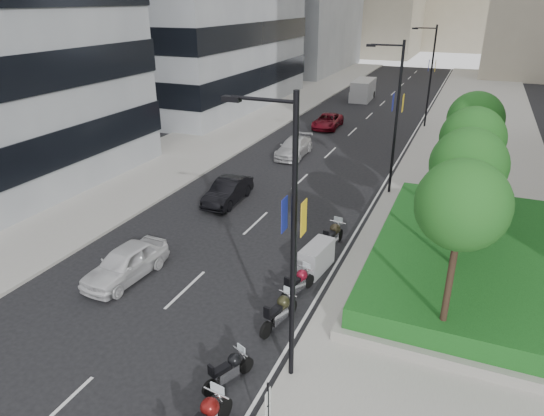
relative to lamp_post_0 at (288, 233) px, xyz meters
The scene contains 25 objects.
ground 6.62m from the lamp_post_0, 166.43° to the right, with size 160.00×160.00×0.00m, color black.
sidewalk_right 29.82m from the lamp_post_0, 80.49° to the left, with size 10.00×100.00×0.15m, color #9E9B93.
sidewalk_left 33.56m from the lamp_post_0, 119.10° to the left, with size 8.00×100.00×0.15m, color #9E9B93.
lane_edge 29.44m from the lamp_post_0, 90.88° to the left, with size 0.12×100.00×0.01m, color silver.
lane_centre 29.97m from the lamp_post_0, 101.01° to the left, with size 0.12×100.00×0.01m, color silver.
planter 11.73m from the lamp_post_0, 56.95° to the left, with size 10.00×14.00×0.40m, color gray.
hedge 11.50m from the lamp_post_0, 56.95° to the left, with size 9.40×13.40×0.80m, color #113E13.
tree_0 5.30m from the lamp_post_0, 34.56° to the left, with size 2.80×2.80×6.30m.
tree_1 8.25m from the lamp_post_0, 58.11° to the left, with size 2.80×2.80×6.30m.
tree_2 11.84m from the lamp_post_0, 68.40° to the left, with size 2.80×2.80×6.30m.
tree_3 15.62m from the lamp_post_0, 73.81° to the left, with size 2.80×2.80×6.30m.
lamp_post_0 is the anchor object (origin of this frame).
lamp_post_1 17.00m from the lamp_post_0, 90.00° to the left, with size 2.34×0.45×9.00m.
lamp_post_2 35.00m from the lamp_post_0, 90.00° to the left, with size 2.34×0.45×9.00m.
parking_sign 4.74m from the lamp_post_0, 77.67° to the right, with size 0.06×0.32×2.50m.
motorcycle_2 4.89m from the lamp_post_0, 146.29° to the right, with size 0.96×1.86×0.99m.
motorcycle_3 5.15m from the lamp_post_0, 116.73° to the left, with size 0.80×2.25×1.13m.
motorcycle_4 6.44m from the lamp_post_0, 105.29° to the left, with size 0.88×2.05×1.05m.
motorcycle_5 8.01m from the lamp_post_0, 99.84° to the left, with size 1.10×2.19×1.26m.
motorcycle_6 9.93m from the lamp_post_0, 96.86° to the left, with size 0.80×2.40×1.20m.
car_a 9.91m from the lamp_post_0, 161.52° to the left, with size 1.71×4.24×1.45m, color white.
car_b 15.25m from the lamp_post_0, 124.83° to the left, with size 1.48×4.23×1.40m, color black.
car_c 23.86m from the lamp_post_0, 109.85° to the left, with size 1.91×4.71×1.37m, color silver.
car_d 32.78m from the lamp_post_0, 104.52° to the left, with size 2.14×4.64×1.29m, color maroon.
delivery_van 46.93m from the lamp_post_0, 100.18° to the left, with size 2.30×5.56×2.30m.
Camera 1 is at (8.41, -10.32, 11.06)m, focal length 32.00 mm.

